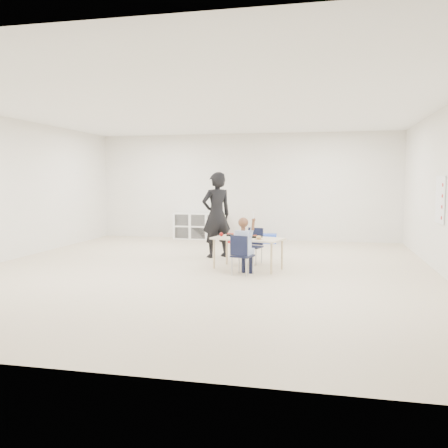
% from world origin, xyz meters
% --- Properties ---
extents(room, '(9.00, 9.02, 2.80)m').
position_xyz_m(room, '(0.00, 0.00, 1.40)').
color(room, beige).
rests_on(room, ground).
extents(table, '(1.34, 0.92, 0.56)m').
position_xyz_m(table, '(0.76, 0.28, 0.28)').
color(table, beige).
rests_on(table, ground).
extents(chair_near, '(0.40, 0.38, 0.67)m').
position_xyz_m(chair_near, '(0.76, -0.26, 0.34)').
color(chair_near, black).
rests_on(chair_near, ground).
extents(chair_far, '(0.40, 0.38, 0.67)m').
position_xyz_m(chair_far, '(0.76, 0.83, 0.34)').
color(chair_far, black).
rests_on(chair_far, ground).
extents(child, '(0.55, 0.55, 1.06)m').
position_xyz_m(child, '(0.76, -0.26, 0.53)').
color(child, '#9EB0D6').
rests_on(child, chair_near).
extents(lunch_tray_near, '(0.26, 0.21, 0.03)m').
position_xyz_m(lunch_tray_near, '(0.88, 0.33, 0.58)').
color(lunch_tray_near, black).
rests_on(lunch_tray_near, table).
extents(lunch_tray_far, '(0.26, 0.21, 0.03)m').
position_xyz_m(lunch_tray_far, '(0.46, 0.48, 0.58)').
color(lunch_tray_far, black).
rests_on(lunch_tray_far, table).
extents(milk_carton, '(0.09, 0.09, 0.10)m').
position_xyz_m(milk_carton, '(0.78, 0.15, 0.61)').
color(milk_carton, white).
rests_on(milk_carton, table).
extents(bread_roll, '(0.09, 0.09, 0.07)m').
position_xyz_m(bread_roll, '(0.98, 0.09, 0.59)').
color(bread_roll, tan).
rests_on(bread_roll, table).
extents(apple_near, '(0.07, 0.07, 0.07)m').
position_xyz_m(apple_near, '(0.70, 0.36, 0.60)').
color(apple_near, maroon).
rests_on(apple_near, table).
extents(apple_far, '(0.07, 0.07, 0.07)m').
position_xyz_m(apple_far, '(0.26, 0.38, 0.60)').
color(apple_far, maroon).
rests_on(apple_far, table).
extents(cubby_shelf, '(1.40, 0.40, 0.70)m').
position_xyz_m(cubby_shelf, '(-1.20, 4.28, 0.35)').
color(cubby_shelf, white).
rests_on(cubby_shelf, ground).
extents(rules_poster, '(0.02, 0.60, 0.80)m').
position_xyz_m(rules_poster, '(3.98, 0.60, 1.25)').
color(rules_poster, white).
rests_on(rules_poster, room).
extents(adult, '(0.76, 0.72, 1.74)m').
position_xyz_m(adult, '(-0.08, 1.43, 0.87)').
color(adult, black).
rests_on(adult, ground).
extents(bin_red, '(0.43, 0.49, 0.21)m').
position_xyz_m(bin_red, '(-0.23, 3.86, 0.10)').
color(bin_red, '#B21112').
rests_on(bin_red, ground).
extents(bin_yellow, '(0.39, 0.48, 0.22)m').
position_xyz_m(bin_yellow, '(0.16, 3.95, 0.11)').
color(bin_yellow, gold).
rests_on(bin_yellow, ground).
extents(bin_blue, '(0.38, 0.47, 0.22)m').
position_xyz_m(bin_blue, '(0.72, 3.91, 0.11)').
color(bin_blue, blue).
rests_on(bin_blue, ground).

